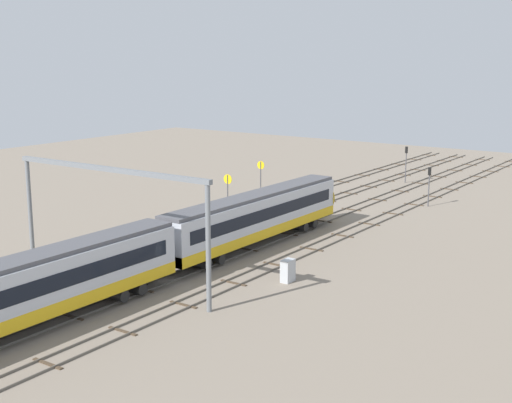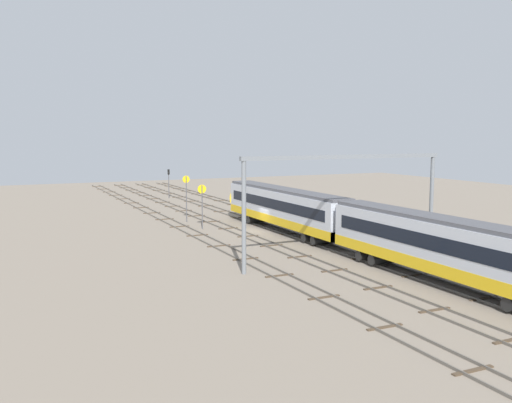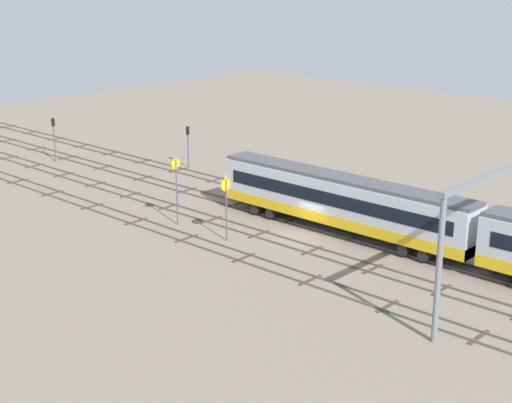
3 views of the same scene
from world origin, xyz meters
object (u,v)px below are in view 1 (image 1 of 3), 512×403
object	(u,v)px
speed_sign_mid_trackside	(228,191)
signal_light_trackside_approach	(429,181)
overhead_gantry	(109,197)
speed_sign_near_foreground	(261,180)
relay_cabinet	(288,271)
train	(39,289)
signal_light_trackside_departure	(406,159)

from	to	relation	value
speed_sign_mid_trackside	signal_light_trackside_approach	size ratio (longest dim) A/B	1.13
overhead_gantry	speed_sign_near_foreground	size ratio (longest dim) A/B	3.32
overhead_gantry	relay_cabinet	world-z (taller)	overhead_gantry
train	overhead_gantry	world-z (taller)	overhead_gantry
train	relay_cabinet	bearing A→B (deg)	-25.00
speed_sign_near_foreground	speed_sign_mid_trackside	xyz separation A→B (m)	(-5.99, 0.04, -0.29)
overhead_gantry	signal_light_trackside_approach	xyz separation A→B (m)	(41.46, -8.83, -3.93)
signal_light_trackside_departure	train	bearing A→B (deg)	-178.19
speed_sign_near_foreground	relay_cabinet	bearing A→B (deg)	-140.44
overhead_gantry	signal_light_trackside_approach	size ratio (longest dim) A/B	4.22
signal_light_trackside_departure	relay_cabinet	bearing A→B (deg)	-167.75
overhead_gantry	signal_light_trackside_approach	world-z (taller)	overhead_gantry
train	signal_light_trackside_departure	bearing A→B (deg)	1.81
signal_light_trackside_approach	speed_sign_mid_trackside	bearing A→B (deg)	144.83
speed_sign_near_foreground	overhead_gantry	bearing A→B (deg)	-169.24
speed_sign_mid_trackside	signal_light_trackside_approach	bearing A→B (deg)	-35.17
speed_sign_mid_trackside	signal_light_trackside_approach	xyz separation A→B (m)	(20.00, -14.09, -0.44)
signal_light_trackside_approach	signal_light_trackside_departure	distance (m)	15.61
speed_sign_near_foreground	signal_light_trackside_departure	size ratio (longest dim) A/B	1.17
train	signal_light_trackside_approach	world-z (taller)	train
train	signal_light_trackside_departure	distance (m)	63.13
speed_sign_near_foreground	speed_sign_mid_trackside	distance (m)	6.00
overhead_gantry	speed_sign_mid_trackside	size ratio (longest dim) A/B	3.74
overhead_gantry	signal_light_trackside_departure	bearing A→B (deg)	-0.39
speed_sign_mid_trackside	overhead_gantry	bearing A→B (deg)	-166.24
train	overhead_gantry	size ratio (longest dim) A/B	3.87
speed_sign_mid_trackside	relay_cabinet	bearing A→B (deg)	-129.48
speed_sign_near_foreground	speed_sign_mid_trackside	bearing A→B (deg)	179.63
speed_sign_near_foreground	signal_light_trackside_approach	xyz separation A→B (m)	(14.01, -14.05, -0.73)
signal_light_trackside_departure	relay_cabinet	size ratio (longest dim) A/B	2.82
train	relay_cabinet	xyz separation A→B (m)	(17.12, -7.98, -1.77)
speed_sign_mid_trackside	signal_light_trackside_departure	distance (m)	33.59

